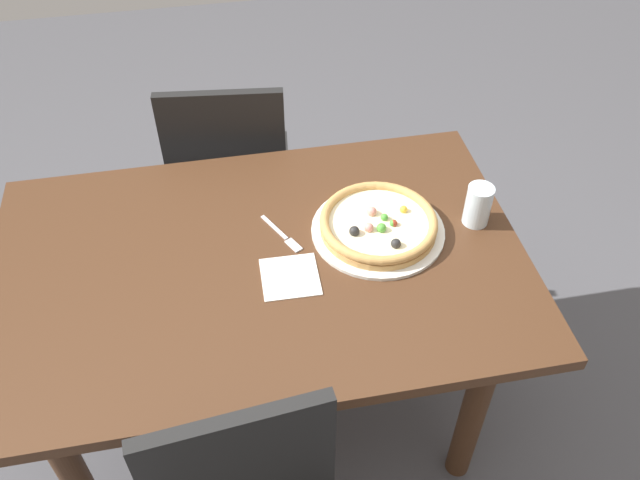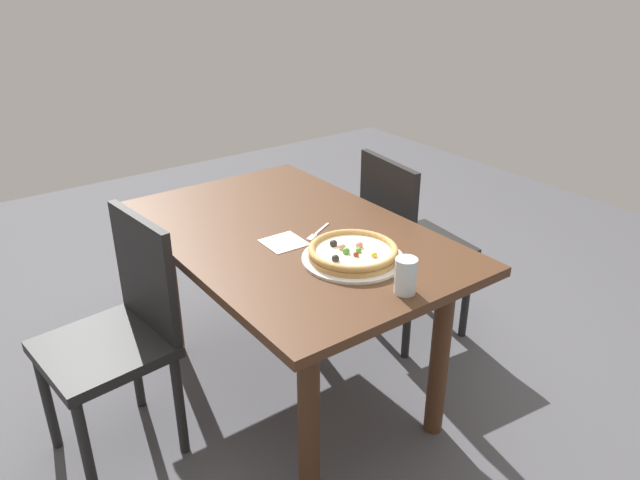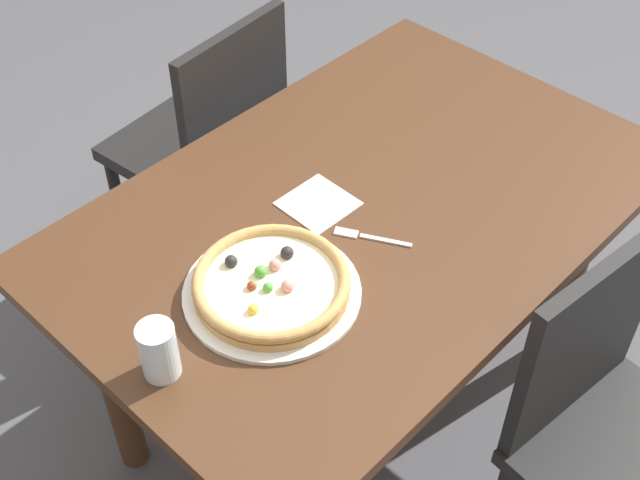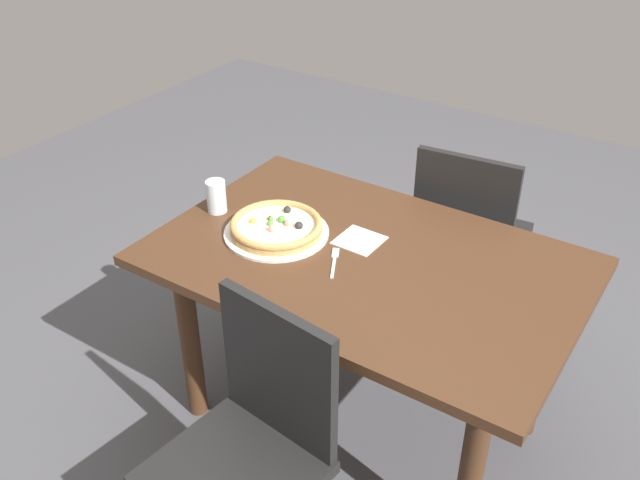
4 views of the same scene
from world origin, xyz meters
The scene contains 9 objects.
ground_plane centered at (0.00, 0.00, 0.00)m, with size 6.00×6.00×0.00m, color #4C4C51.
dining_table centered at (0.00, 0.00, 0.61)m, with size 1.34×0.87×0.72m.
chair_near centered at (0.03, -0.65, 0.49)m, with size 0.44×0.44×0.88m.
chair_far centered at (0.09, 0.65, 0.49)m, with size 0.44×0.44×0.88m.
plate centered at (-0.32, -0.04, 0.73)m, with size 0.35×0.35×0.01m, color silver.
pizza centered at (-0.32, -0.04, 0.75)m, with size 0.31×0.31×0.05m.
fork centered at (-0.07, -0.07, 0.72)m, with size 0.09×0.15×0.00m.
drinking_glass centered at (-0.58, -0.04, 0.78)m, with size 0.07×0.07×0.12m, color silver.
napkin centered at (-0.07, 0.07, 0.72)m, with size 0.14×0.14×0.00m, color white.
Camera 4 is at (0.89, -1.61, 1.96)m, focal length 39.46 mm.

